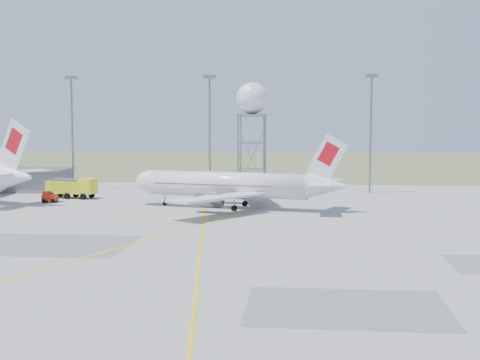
# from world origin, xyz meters

# --- Properties ---
(ground) EXTENTS (400.00, 400.00, 0.00)m
(ground) POSITION_xyz_m (0.00, 0.00, 0.00)
(ground) COLOR #A2A29C
(ground) RESTS_ON ground
(grass_strip) EXTENTS (400.00, 120.00, 0.03)m
(grass_strip) POSITION_xyz_m (0.00, 140.00, 0.01)
(grass_strip) COLOR #546638
(grass_strip) RESTS_ON ground
(building_grey) EXTENTS (19.00, 10.00, 3.90)m
(building_grey) POSITION_xyz_m (-45.00, 64.00, 1.97)
(building_grey) COLOR gray
(building_grey) RESTS_ON ground
(mast_a) EXTENTS (2.20, 0.50, 20.50)m
(mast_a) POSITION_xyz_m (-35.00, 66.00, 12.07)
(mast_a) COLOR slate
(mast_a) RESTS_ON ground
(mast_b) EXTENTS (2.20, 0.50, 20.50)m
(mast_b) POSITION_xyz_m (-10.00, 66.00, 12.07)
(mast_b) COLOR slate
(mast_b) RESTS_ON ground
(mast_c) EXTENTS (2.20, 0.50, 20.50)m
(mast_c) POSITION_xyz_m (18.00, 66.00, 12.07)
(mast_c) COLOR slate
(mast_c) RESTS_ON ground
(airliner_main) EXTENTS (31.84, 30.46, 10.89)m
(airliner_main) POSITION_xyz_m (-3.71, 44.41, 3.34)
(airliner_main) COLOR white
(airliner_main) RESTS_ON ground
(radar_tower) EXTENTS (5.20, 5.20, 18.81)m
(radar_tower) POSITION_xyz_m (-1.93, 58.98, 10.56)
(radar_tower) COLOR slate
(radar_tower) RESTS_ON ground
(fire_truck) EXTENTS (8.41, 4.39, 3.22)m
(fire_truck) POSITION_xyz_m (-30.75, 53.81, 1.55)
(fire_truck) COLOR yellow
(fire_truck) RESTS_ON ground
(baggage_tug) EXTENTS (2.32, 1.91, 1.72)m
(baggage_tug) POSITION_xyz_m (-32.41, 48.10, 0.65)
(baggage_tug) COLOR red
(baggage_tug) RESTS_ON ground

